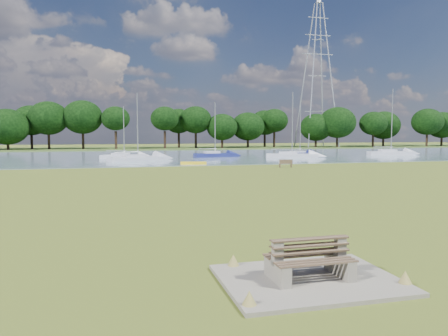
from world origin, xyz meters
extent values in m
plane|color=olive|center=(0.00, 0.00, 0.00)|extent=(220.00, 220.00, 0.00)
cube|color=gray|center=(0.00, 42.00, 0.00)|extent=(220.00, 40.00, 0.10)
cube|color=#4C6626|center=(0.00, 72.00, 0.00)|extent=(220.00, 20.00, 0.40)
cube|color=gray|center=(0.00, -14.00, 0.05)|extent=(4.20, 3.20, 0.10)
cube|color=gray|center=(-0.82, -14.01, 0.34)|extent=(0.25, 1.15, 0.48)
cube|color=gray|center=(-0.82, -14.01, 0.78)|extent=(0.24, 0.20, 0.60)
cube|color=gray|center=(0.82, -13.99, 0.34)|extent=(0.25, 1.15, 0.48)
cube|color=gray|center=(0.82, -13.99, 0.78)|extent=(0.24, 0.20, 0.60)
cube|color=brown|center=(0.00, -14.36, 0.59)|extent=(1.98, 0.45, 0.04)
cube|color=brown|center=(0.00, -14.09, 0.92)|extent=(1.97, 0.16, 0.48)
cube|color=brown|center=(0.00, -13.64, 0.59)|extent=(1.98, 0.45, 0.04)
cube|color=brown|center=(0.00, -13.91, 0.92)|extent=(1.97, 0.16, 0.48)
cube|color=brown|center=(12.06, 17.92, 0.21)|extent=(0.14, 0.41, 0.41)
cube|color=brown|center=(13.21, 17.71, 0.21)|extent=(0.14, 0.41, 0.41)
cube|color=brown|center=(12.64, 17.82, 0.41)|extent=(1.40, 0.64, 0.05)
cube|color=brown|center=(12.61, 17.64, 0.63)|extent=(1.34, 0.29, 0.41)
cube|color=yellow|center=(4.29, 24.00, 0.19)|extent=(2.92, 1.17, 0.28)
cylinder|color=#A3A6AD|center=(39.52, 67.46, 16.58)|extent=(0.26, 0.26, 32.76)
cylinder|color=#A3A6AD|center=(44.60, 67.46, 16.58)|extent=(0.26, 0.26, 32.76)
cylinder|color=#A3A6AD|center=(39.52, 72.54, 16.58)|extent=(0.26, 0.26, 32.76)
cylinder|color=#A3A6AD|center=(44.60, 72.54, 16.58)|extent=(0.26, 0.26, 32.76)
cube|color=#A3A6AD|center=(42.06, 70.00, 21.49)|extent=(7.62, 0.16, 0.16)
cube|color=#A3A6AD|center=(42.06, 70.00, 25.75)|extent=(6.31, 0.16, 0.16)
cube|color=#A3A6AD|center=(42.06, 70.00, 29.68)|extent=(5.01, 0.16, 0.16)
cylinder|color=black|center=(-23.00, 68.00, 1.90)|extent=(0.44, 0.44, 3.39)
ellipsoid|color=black|center=(-23.00, 68.00, 6.04)|extent=(6.22, 6.22, 5.29)
cylinder|color=black|center=(-16.00, 68.00, 2.02)|extent=(0.44, 0.44, 3.65)
ellipsoid|color=black|center=(-16.00, 68.00, 6.48)|extent=(7.11, 7.11, 6.04)
cylinder|color=black|center=(-9.00, 68.00, 1.64)|extent=(0.44, 0.44, 2.88)
ellipsoid|color=black|center=(-9.00, 68.00, 5.16)|extent=(8.00, 8.00, 6.80)
cylinder|color=black|center=(-2.00, 68.00, 1.77)|extent=(0.44, 0.44, 3.14)
ellipsoid|color=black|center=(-2.00, 68.00, 5.60)|extent=(6.22, 6.22, 5.29)
cylinder|color=black|center=(5.00, 68.00, 1.90)|extent=(0.44, 0.44, 3.39)
ellipsoid|color=black|center=(5.00, 68.00, 6.04)|extent=(7.11, 7.11, 6.04)
cylinder|color=black|center=(12.00, 68.00, 2.02)|extent=(0.44, 0.44, 3.65)
ellipsoid|color=black|center=(12.00, 68.00, 6.48)|extent=(8.00, 8.00, 6.80)
cylinder|color=black|center=(19.00, 68.00, 1.64)|extent=(0.44, 0.44, 2.88)
ellipsoid|color=black|center=(19.00, 68.00, 5.16)|extent=(6.22, 6.22, 5.29)
cylinder|color=black|center=(26.00, 68.00, 1.77)|extent=(0.44, 0.44, 3.14)
ellipsoid|color=black|center=(26.00, 68.00, 5.60)|extent=(7.11, 7.11, 6.04)
cylinder|color=black|center=(33.00, 68.00, 1.90)|extent=(0.44, 0.44, 3.39)
ellipsoid|color=black|center=(33.00, 68.00, 6.04)|extent=(8.00, 8.00, 6.80)
cylinder|color=black|center=(40.00, 68.00, 2.02)|extent=(0.44, 0.44, 3.65)
ellipsoid|color=black|center=(40.00, 68.00, 6.48)|extent=(6.22, 6.22, 5.29)
cylinder|color=black|center=(47.00, 68.00, 1.64)|extent=(0.44, 0.44, 2.88)
ellipsoid|color=black|center=(47.00, 68.00, 5.16)|extent=(7.11, 7.11, 6.04)
cylinder|color=black|center=(54.00, 68.00, 1.77)|extent=(0.44, 0.44, 3.14)
ellipsoid|color=black|center=(54.00, 68.00, 5.60)|extent=(8.00, 8.00, 6.80)
cylinder|color=black|center=(61.00, 68.00, 1.90)|extent=(0.44, 0.44, 3.39)
ellipsoid|color=black|center=(61.00, 68.00, 6.04)|extent=(6.22, 6.22, 5.29)
cylinder|color=black|center=(68.00, 68.00, 2.02)|extent=(0.44, 0.44, 3.65)
ellipsoid|color=black|center=(68.00, 68.00, 6.48)|extent=(7.11, 7.11, 6.04)
cylinder|color=black|center=(75.00, 68.00, 1.64)|extent=(0.44, 0.44, 2.88)
ellipsoid|color=black|center=(75.00, 68.00, 5.16)|extent=(8.00, 8.00, 6.80)
cube|color=silver|center=(-1.31, 31.41, 0.41)|extent=(7.64, 4.57, 0.72)
cube|color=silver|center=(-1.86, 31.20, 0.85)|extent=(3.00, 2.44, 0.46)
cylinder|color=#A5A8AD|center=(-1.31, 31.41, 4.49)|extent=(0.12, 0.12, 7.84)
cube|color=silver|center=(20.02, 33.22, 0.42)|extent=(7.37, 4.48, 0.74)
cube|color=silver|center=(19.49, 33.43, 0.87)|extent=(2.90, 2.38, 0.48)
cylinder|color=#A5A8AD|center=(20.02, 33.22, 4.87)|extent=(0.13, 0.13, 8.57)
cube|color=navy|center=(23.07, 37.26, 0.38)|extent=(6.21, 3.39, 0.66)
cube|color=silver|center=(22.61, 37.12, 0.78)|extent=(2.39, 1.88, 0.42)
cylinder|color=#A5A8AD|center=(23.07, 37.26, 4.13)|extent=(0.11, 0.11, 7.23)
cube|color=navy|center=(9.83, 36.93, 0.43)|extent=(6.16, 2.30, 0.76)
cube|color=silver|center=(9.35, 36.88, 0.89)|extent=(2.23, 1.53, 0.49)
cylinder|color=#A5A8AD|center=(9.83, 36.93, 4.17)|extent=(0.13, 0.13, 7.16)
cube|color=silver|center=(37.36, 35.23, 0.45)|extent=(7.17, 3.32, 0.80)
cube|color=silver|center=(36.82, 35.34, 0.93)|extent=(2.68, 1.99, 0.51)
cylinder|color=#A5A8AD|center=(37.36, 35.23, 5.41)|extent=(0.14, 0.14, 9.59)
cube|color=silver|center=(-2.81, 36.31, 0.39)|extent=(6.46, 3.90, 0.68)
cube|color=silver|center=(-3.28, 36.49, 0.81)|extent=(2.54, 2.08, 0.44)
cylinder|color=#A5A8AD|center=(-2.81, 36.31, 3.76)|extent=(0.12, 0.12, 6.45)
camera|label=1|loc=(-4.57, -23.41, 3.60)|focal=35.00mm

